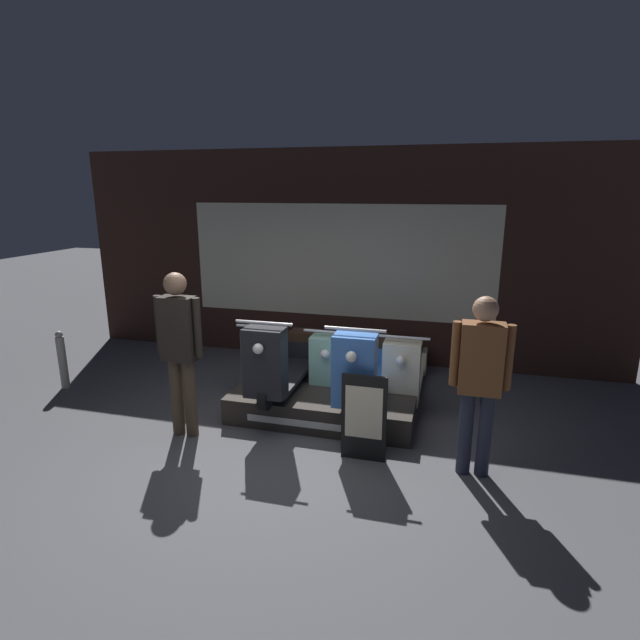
% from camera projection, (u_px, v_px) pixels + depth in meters
% --- Properties ---
extents(ground_plane, '(30.00, 30.00, 0.00)m').
position_uv_depth(ground_plane, '(266.00, 460.00, 4.97)').
color(ground_plane, '#4C4C51').
extents(shop_wall_back, '(8.45, 0.09, 3.20)m').
position_uv_depth(shop_wall_back, '(339.00, 258.00, 7.57)').
color(shop_wall_back, '#331E19').
rests_on(shop_wall_back, ground_plane).
extents(display_platform, '(2.13, 1.22, 0.31)m').
position_uv_depth(display_platform, '(325.00, 401.00, 5.95)').
color(display_platform, '#2D2823').
rests_on(display_platform, ground_plane).
extents(scooter_display_left, '(0.61, 1.79, 0.98)m').
position_uv_depth(scooter_display_left, '(283.00, 360.00, 5.83)').
color(scooter_display_left, black).
rests_on(scooter_display_left, display_platform).
extents(scooter_display_right, '(0.61, 1.79, 0.98)m').
position_uv_depth(scooter_display_right, '(364.00, 368.00, 5.59)').
color(scooter_display_right, black).
rests_on(scooter_display_right, display_platform).
extents(scooter_backrow_0, '(0.61, 1.79, 0.98)m').
position_uv_depth(scooter_backrow_0, '(277.00, 358.00, 6.85)').
color(scooter_backrow_0, black).
rests_on(scooter_backrow_0, ground_plane).
extents(scooter_backrow_1, '(0.61, 1.79, 0.98)m').
position_uv_depth(scooter_backrow_1, '(339.00, 364.00, 6.63)').
color(scooter_backrow_1, black).
rests_on(scooter_backrow_1, ground_plane).
extents(scooter_backrow_2, '(0.61, 1.79, 0.98)m').
position_uv_depth(scooter_backrow_2, '(406.00, 370.00, 6.41)').
color(scooter_backrow_2, black).
rests_on(scooter_backrow_2, ground_plane).
extents(person_left_browsing, '(0.52, 0.23, 1.80)m').
position_uv_depth(person_left_browsing, '(179.00, 344.00, 5.22)').
color(person_left_browsing, '#473828').
rests_on(person_left_browsing, ground_plane).
extents(person_right_browsing, '(0.54, 0.22, 1.71)m').
position_uv_depth(person_right_browsing, '(480.00, 375.00, 4.48)').
color(person_right_browsing, '#232838').
rests_on(person_right_browsing, ground_plane).
extents(price_sign_board, '(0.45, 0.04, 0.89)m').
position_uv_depth(price_sign_board, '(364.00, 418.00, 4.86)').
color(price_sign_board, black).
rests_on(price_sign_board, ground_plane).
extents(street_bollard, '(0.11, 0.11, 0.80)m').
position_uv_depth(street_bollard, '(62.00, 360.00, 6.66)').
color(street_bollard, gray).
rests_on(street_bollard, ground_plane).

